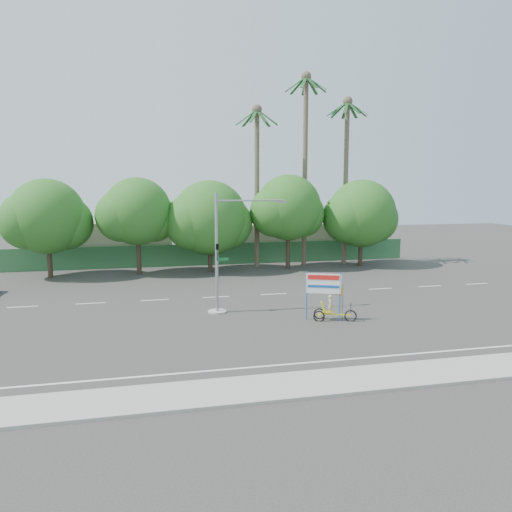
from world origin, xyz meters
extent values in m
plane|color=#33302D|center=(0.00, 0.00, 0.00)|extent=(120.00, 120.00, 0.00)
cube|color=gray|center=(0.00, -7.50, 0.06)|extent=(50.00, 2.40, 0.12)
cube|color=#336B3D|center=(0.00, 21.50, 1.00)|extent=(38.00, 0.08, 2.00)
cube|color=beige|center=(-10.00, 26.00, 2.00)|extent=(12.00, 8.00, 4.00)
cube|color=beige|center=(8.00, 26.00, 1.80)|extent=(14.00, 8.00, 3.60)
cylinder|color=#473828|center=(-14.00, 18.00, 1.76)|extent=(0.40, 0.40, 3.52)
sphere|color=#27601C|center=(-14.00, 18.00, 4.96)|extent=(6.00, 6.00, 6.00)
sphere|color=#27601C|center=(-12.65, 18.30, 4.40)|extent=(4.32, 4.32, 4.32)
sphere|color=#27601C|center=(-15.35, 17.75, 4.64)|extent=(4.56, 4.56, 4.56)
cylinder|color=#473828|center=(-7.00, 18.00, 1.87)|extent=(0.40, 0.40, 3.74)
sphere|color=#27601C|center=(-7.00, 18.00, 5.27)|extent=(5.60, 5.60, 5.60)
sphere|color=#27601C|center=(-5.74, 18.30, 4.68)|extent=(4.03, 4.03, 4.03)
sphere|color=#27601C|center=(-8.26, 17.75, 4.93)|extent=(4.26, 4.26, 4.26)
cylinder|color=#473828|center=(-1.00, 18.00, 1.65)|extent=(0.40, 0.40, 3.30)
sphere|color=#27601C|center=(-1.00, 18.00, 4.65)|extent=(6.40, 6.40, 6.40)
sphere|color=#27601C|center=(0.44, 18.30, 4.12)|extent=(4.61, 4.61, 4.61)
sphere|color=#27601C|center=(-2.44, 17.75, 4.35)|extent=(4.86, 4.86, 4.86)
cylinder|color=#473828|center=(6.00, 18.00, 1.94)|extent=(0.40, 0.40, 3.87)
sphere|color=#27601C|center=(6.00, 18.00, 5.46)|extent=(5.80, 5.80, 5.80)
sphere|color=#27601C|center=(7.30, 18.30, 4.84)|extent=(4.18, 4.18, 4.18)
sphere|color=#27601C|center=(4.70, 17.75, 5.10)|extent=(4.41, 4.41, 4.41)
cylinder|color=#473828|center=(13.00, 18.00, 1.72)|extent=(0.40, 0.40, 3.43)
sphere|color=#27601C|center=(13.00, 18.00, 4.84)|extent=(6.20, 6.20, 6.20)
sphere|color=#27601C|center=(14.39, 18.30, 4.29)|extent=(4.46, 4.46, 4.46)
sphere|color=#27601C|center=(11.61, 17.75, 4.52)|extent=(4.71, 4.71, 4.71)
cylinder|color=#70604C|center=(8.00, 19.50, 8.50)|extent=(0.44, 0.44, 17.00)
sphere|color=#70604C|center=(8.00, 19.50, 17.00)|extent=(0.90, 0.90, 0.90)
cube|color=#1C4C21|center=(8.94, 19.50, 16.34)|extent=(1.91, 0.28, 1.36)
cube|color=#1C4C21|center=(8.72, 20.11, 16.34)|extent=(1.65, 1.44, 1.36)
cube|color=#1C4C21|center=(8.16, 20.43, 16.34)|extent=(0.61, 1.93, 1.36)
cube|color=#1C4C21|center=(7.53, 20.32, 16.34)|extent=(1.20, 1.80, 1.36)
cube|color=#1C4C21|center=(7.11, 19.82, 16.34)|extent=(1.89, 0.92, 1.36)
cube|color=#1C4C21|center=(7.11, 19.18, 16.34)|extent=(1.89, 0.92, 1.36)
cube|color=#1C4C21|center=(7.53, 18.68, 16.34)|extent=(1.20, 1.80, 1.36)
cube|color=#1C4C21|center=(8.16, 18.57, 16.34)|extent=(0.61, 1.93, 1.36)
cube|color=#1C4C21|center=(8.72, 18.89, 16.34)|extent=(1.65, 1.44, 1.36)
cylinder|color=#70604C|center=(12.00, 19.50, 7.50)|extent=(0.44, 0.44, 15.00)
sphere|color=#70604C|center=(12.00, 19.50, 15.00)|extent=(0.90, 0.90, 0.90)
cube|color=#1C4C21|center=(12.94, 19.50, 14.34)|extent=(1.91, 0.28, 1.36)
cube|color=#1C4C21|center=(12.72, 20.11, 14.34)|extent=(1.65, 1.44, 1.36)
cube|color=#1C4C21|center=(12.16, 20.43, 14.34)|extent=(0.61, 1.93, 1.36)
cube|color=#1C4C21|center=(11.53, 20.32, 14.34)|extent=(1.20, 1.80, 1.36)
cube|color=#1C4C21|center=(11.11, 19.82, 14.34)|extent=(1.89, 0.92, 1.36)
cube|color=#1C4C21|center=(11.11, 19.18, 14.34)|extent=(1.89, 0.92, 1.36)
cube|color=#1C4C21|center=(11.53, 18.68, 14.34)|extent=(1.20, 1.80, 1.36)
cube|color=#1C4C21|center=(12.16, 18.57, 14.34)|extent=(0.61, 1.93, 1.36)
cube|color=#1C4C21|center=(12.72, 18.89, 14.34)|extent=(1.65, 1.44, 1.36)
cylinder|color=#70604C|center=(3.50, 19.50, 7.00)|extent=(0.44, 0.44, 14.00)
sphere|color=#70604C|center=(3.50, 19.50, 14.00)|extent=(0.90, 0.90, 0.90)
cube|color=#1C4C21|center=(4.44, 19.50, 13.34)|extent=(1.91, 0.28, 1.36)
cube|color=#1C4C21|center=(4.22, 20.11, 13.34)|extent=(1.65, 1.44, 1.36)
cube|color=#1C4C21|center=(3.66, 20.43, 13.34)|extent=(0.61, 1.93, 1.36)
cube|color=#1C4C21|center=(3.03, 20.32, 13.34)|extent=(1.20, 1.80, 1.36)
cube|color=#1C4C21|center=(2.61, 19.82, 13.34)|extent=(1.89, 0.92, 1.36)
cube|color=#1C4C21|center=(2.61, 19.18, 13.34)|extent=(1.89, 0.92, 1.36)
cube|color=#1C4C21|center=(3.03, 18.68, 13.34)|extent=(1.20, 1.80, 1.36)
cube|color=#1C4C21|center=(3.66, 18.57, 13.34)|extent=(0.61, 1.93, 1.36)
cube|color=#1C4C21|center=(4.22, 18.89, 13.34)|extent=(1.65, 1.44, 1.36)
cylinder|color=gray|center=(-2.50, 4.00, 0.05)|extent=(1.10, 1.10, 0.10)
cylinder|color=gray|center=(-2.50, 4.00, 3.50)|extent=(0.18, 0.18, 7.00)
cylinder|color=gray|center=(-0.50, 4.00, 6.55)|extent=(4.00, 0.10, 0.10)
cube|color=gray|center=(1.40, 4.00, 6.45)|extent=(0.55, 0.20, 0.12)
imported|color=black|center=(-2.50, 3.78, 3.60)|extent=(0.16, 0.20, 1.00)
cube|color=#14662D|center=(-2.15, 4.00, 3.15)|extent=(0.70, 0.04, 0.18)
torus|color=black|center=(4.36, 0.42, 0.30)|extent=(0.66, 0.33, 0.68)
torus|color=black|center=(2.88, 1.32, 0.28)|extent=(0.62, 0.31, 0.64)
torus|color=black|center=(2.67, 0.80, 0.28)|extent=(0.62, 0.31, 0.64)
cube|color=yellow|center=(3.57, 0.74, 0.36)|extent=(1.61, 0.70, 0.06)
cube|color=yellow|center=(2.77, 1.06, 0.30)|extent=(0.28, 0.58, 0.05)
cube|color=yellow|center=(3.19, 0.89, 0.50)|extent=(0.63, 0.58, 0.06)
cube|color=yellow|center=(2.94, 0.99, 0.79)|extent=(0.37, 0.48, 0.55)
cylinder|color=black|center=(4.36, 0.42, 0.71)|extent=(0.04, 0.04, 0.55)
cube|color=black|center=(4.36, 0.42, 0.98)|extent=(0.21, 0.44, 0.04)
imported|color=#CCB284|center=(3.33, 0.83, 0.89)|extent=(0.39, 0.47, 1.09)
cylinder|color=#1756B2|center=(2.12, 1.33, 1.36)|extent=(0.07, 0.07, 2.72)
cylinder|color=#1756B2|center=(3.80, 0.64, 1.36)|extent=(0.07, 0.07, 2.72)
cube|color=white|center=(2.96, 0.98, 2.07)|extent=(1.80, 0.77, 1.11)
cube|color=red|center=(2.95, 0.95, 2.42)|extent=(1.59, 0.66, 0.26)
cube|color=#1756B2|center=(2.95, 0.95, 1.92)|extent=(1.59, 0.66, 0.14)
cylinder|color=black|center=(3.94, 0.59, 1.06)|extent=(0.03, 0.03, 2.12)
cube|color=red|center=(3.61, 0.72, 1.72)|extent=(0.84, 0.35, 0.66)
camera|label=1|loc=(-6.70, -24.41, 7.47)|focal=35.00mm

